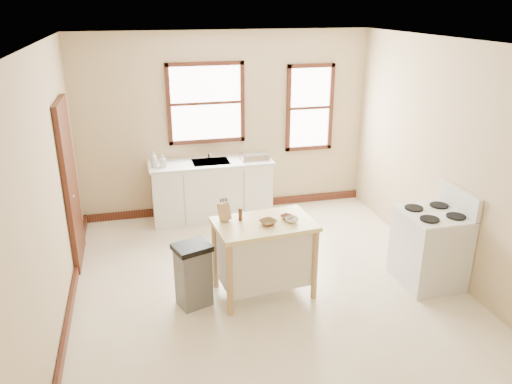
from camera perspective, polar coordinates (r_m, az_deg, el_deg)
floor at (r=6.03m, az=1.32°, el=-10.90°), size 5.00×5.00×0.00m
ceiling at (r=5.13m, az=1.59°, el=16.68°), size 5.00×5.00×0.00m
wall_back at (r=7.77m, az=-3.45°, el=7.68°), size 4.50×0.04×2.80m
wall_left at (r=5.32m, az=-22.63°, el=-0.29°), size 0.04×5.00×2.80m
wall_right at (r=6.37m, az=21.40°, el=3.24°), size 0.04×5.00×2.80m
window_main at (r=7.63m, az=-5.73°, el=10.06°), size 1.17×0.06×1.22m
window_side at (r=8.05m, az=6.16°, el=9.54°), size 0.77×0.06×1.37m
door_left at (r=6.64m, az=-20.45°, el=0.89°), size 0.06×0.90×2.10m
baseboard_back at (r=8.15m, az=-3.21°, el=-1.57°), size 4.50×0.04×0.12m
baseboard_left at (r=5.91m, az=-20.50°, el=-12.47°), size 0.04×5.00×0.12m
sink_counter at (r=7.71m, az=-5.08°, el=0.23°), size 1.86×0.62×0.92m
faucet at (r=7.70m, az=-5.43°, el=4.66°), size 0.03×0.03×0.22m
soap_bottle_a at (r=7.41m, az=-11.60°, el=3.69°), size 0.11×0.11×0.23m
soap_bottle_b at (r=7.37m, az=-10.60°, el=3.50°), size 0.09×0.09×0.18m
dish_rack at (r=7.60m, az=-0.18°, el=4.09°), size 0.51×0.45×0.11m
kitchen_island at (r=5.73m, az=0.92°, el=-7.54°), size 1.16×0.80×0.90m
knife_block at (r=5.55m, az=-3.65°, el=-2.31°), size 0.13×0.13×0.20m
pepper_grinder at (r=5.54m, az=-1.81°, el=-2.56°), size 0.05×0.05×0.15m
bowl_a at (r=5.47m, az=1.39°, el=-3.49°), size 0.24×0.24×0.05m
bowl_b at (r=5.62m, az=3.55°, el=-2.89°), size 0.19×0.19×0.04m
bowl_c at (r=5.54m, az=4.13°, el=-3.20°), size 0.16×0.16×0.05m
trash_bin at (r=5.60m, az=-7.18°, el=-9.39°), size 0.46×0.42×0.74m
gas_stove at (r=6.24m, az=19.37°, el=-4.92°), size 0.73×0.73×1.17m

